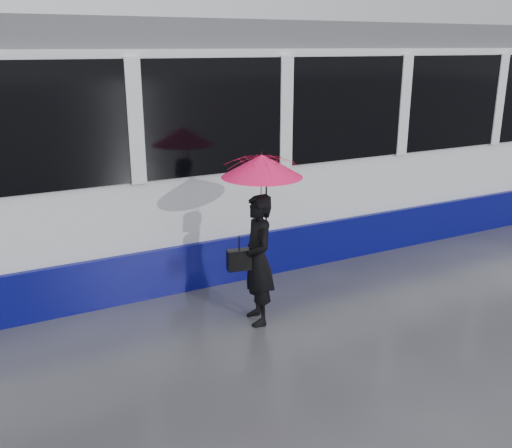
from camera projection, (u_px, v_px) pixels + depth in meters
ground at (273, 321)px, 6.58m from camera, size 90.00×90.00×0.00m
rails at (192, 253)px, 8.69m from camera, size 34.00×1.51×0.02m
woman at (258, 260)px, 6.36m from camera, size 0.45×0.60×1.50m
umbrella at (262, 181)px, 6.11m from camera, size 1.03×1.03×1.01m
handbag at (239, 260)px, 6.27m from camera, size 0.28×0.16×0.41m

